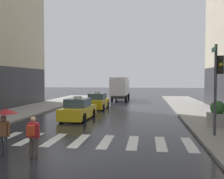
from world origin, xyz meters
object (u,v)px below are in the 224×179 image
at_px(taxi_lead, 78,110).
at_px(pedestrian_with_umbrella, 5,119).
at_px(traffic_light_pole, 218,77).
at_px(planter_near_corner, 217,114).
at_px(pedestrian_with_backpack, 33,134).
at_px(taxi_second, 98,102).
at_px(box_truck, 120,88).

height_order(taxi_lead, pedestrian_with_umbrella, pedestrian_with_umbrella).
bearing_deg(taxi_lead, traffic_light_pole, -29.34).
relative_size(traffic_light_pole, planter_near_corner, 3.00).
xyz_separation_m(traffic_light_pole, pedestrian_with_backpack, (-8.11, -4.47, -2.29)).
bearing_deg(traffic_light_pole, taxi_second, 126.22).
relative_size(traffic_light_pole, pedestrian_with_umbrella, 2.47).
distance_m(pedestrian_with_umbrella, pedestrian_with_backpack, 1.37).
bearing_deg(box_truck, planter_near_corner, -66.96).
xyz_separation_m(traffic_light_pole, box_truck, (-7.58, 22.60, -1.41)).
bearing_deg(traffic_light_pole, pedestrian_with_umbrella, -155.08).
relative_size(taxi_lead, planter_near_corner, 2.88).
relative_size(taxi_second, pedestrian_with_umbrella, 2.35).
bearing_deg(taxi_lead, taxi_second, 89.06).
bearing_deg(pedestrian_with_backpack, taxi_lead, 95.19).
bearing_deg(taxi_lead, planter_near_corner, -12.54).
bearing_deg(taxi_second, traffic_light_pole, -53.78).
height_order(taxi_second, pedestrian_with_backpack, taxi_second).
distance_m(taxi_second, pedestrian_with_umbrella, 16.48).
bearing_deg(traffic_light_pole, planter_near_corner, 74.25).
distance_m(box_truck, pedestrian_with_umbrella, 27.01).
bearing_deg(pedestrian_with_umbrella, box_truck, 86.23).
height_order(box_truck, pedestrian_with_umbrella, box_truck).
height_order(box_truck, planter_near_corner, box_truck).
bearing_deg(pedestrian_with_backpack, taxi_second, 92.59).
bearing_deg(taxi_lead, pedestrian_with_umbrella, -92.33).
bearing_deg(taxi_second, taxi_lead, -90.94).
xyz_separation_m(taxi_lead, box_truck, (1.40, 17.55, 1.13)).
bearing_deg(traffic_light_pole, taxi_lead, 150.66).
relative_size(taxi_second, pedestrian_with_backpack, 2.76).
distance_m(traffic_light_pole, pedestrian_with_umbrella, 10.47).
bearing_deg(planter_near_corner, traffic_light_pole, -105.75).
xyz_separation_m(taxi_lead, pedestrian_with_backpack, (0.86, -9.52, 0.25)).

